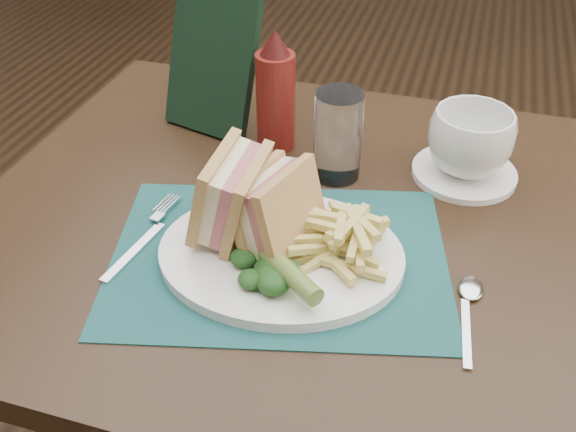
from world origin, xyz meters
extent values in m
plane|color=black|center=(0.00, 0.00, 0.00)|extent=(7.00, 7.00, 0.00)
cube|color=#164848|center=(-0.01, -0.60, 0.75)|extent=(0.47, 0.38, 0.00)
cylinder|color=#516E2A|center=(0.01, -0.65, 0.79)|extent=(0.11, 0.09, 0.03)
cylinder|color=white|center=(0.19, -0.35, 0.76)|extent=(0.18, 0.18, 0.01)
imported|color=white|center=(0.19, -0.35, 0.81)|extent=(0.16, 0.16, 0.09)
cylinder|color=white|center=(0.01, -0.40, 0.81)|extent=(0.07, 0.07, 0.13)
cube|color=black|center=(-0.21, -0.31, 0.87)|extent=(0.17, 0.13, 0.24)
camera|label=1|loc=(0.17, -1.16, 1.28)|focal=40.00mm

